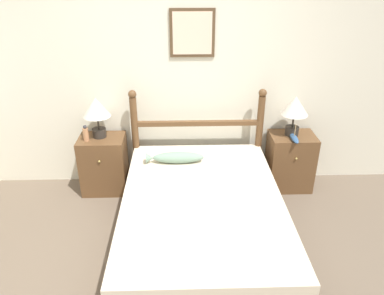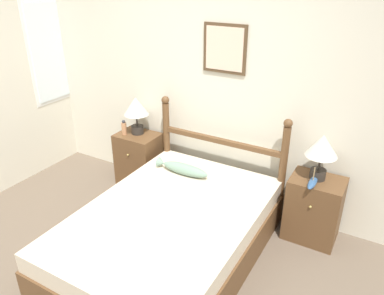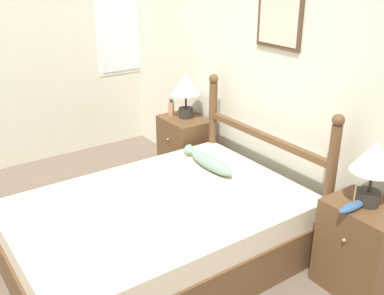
{
  "view_description": "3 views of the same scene",
  "coord_description": "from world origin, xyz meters",
  "px_view_note": "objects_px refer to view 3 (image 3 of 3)",
  "views": [
    {
      "loc": [
        0.05,
        -2.15,
        2.34
      ],
      "look_at": [
        0.15,
        0.9,
        0.81
      ],
      "focal_mm": 35.0,
      "sensor_mm": 36.0,
      "label": 1
    },
    {
      "loc": [
        1.73,
        -1.65,
        2.39
      ],
      "look_at": [
        0.17,
        1.06,
        0.88
      ],
      "focal_mm": 35.0,
      "sensor_mm": 36.0,
      "label": 2
    },
    {
      "loc": [
        2.65,
        -0.85,
        2.09
      ],
      "look_at": [
        0.14,
        0.91,
        0.8
      ],
      "focal_mm": 42.0,
      "sensor_mm": 36.0,
      "label": 3
    }
  ],
  "objects_px": {
    "bed": "(160,231)",
    "model_boat": "(353,206)",
    "nightstand_right": "(360,248)",
    "table_lamp_right": "(374,161)",
    "fish_pillow": "(209,162)",
    "table_lamp_left": "(186,87)",
    "bottle": "(171,108)",
    "nightstand_left": "(185,148)"
  },
  "relations": [
    {
      "from": "nightstand_right",
      "to": "table_lamp_left",
      "type": "bearing_deg",
      "value": 179.2
    },
    {
      "from": "model_boat",
      "to": "fish_pillow",
      "type": "bearing_deg",
      "value": -171.76
    },
    {
      "from": "nightstand_right",
      "to": "table_lamp_right",
      "type": "relative_size",
      "value": 1.47
    },
    {
      "from": "bed",
      "to": "table_lamp_right",
      "type": "relative_size",
      "value": 4.74
    },
    {
      "from": "nightstand_right",
      "to": "fish_pillow",
      "type": "xyz_separation_m",
      "value": [
        -1.27,
        -0.3,
        0.23
      ]
    },
    {
      "from": "bed",
      "to": "nightstand_right",
      "type": "relative_size",
      "value": 3.23
    },
    {
      "from": "nightstand_left",
      "to": "table_lamp_right",
      "type": "distance_m",
      "value": 2.15
    },
    {
      "from": "nightstand_right",
      "to": "bottle",
      "type": "height_order",
      "value": "bottle"
    },
    {
      "from": "nightstand_left",
      "to": "fish_pillow",
      "type": "distance_m",
      "value": 0.88
    },
    {
      "from": "table_lamp_left",
      "to": "nightstand_right",
      "type": "bearing_deg",
      "value": -0.8
    },
    {
      "from": "bed",
      "to": "nightstand_left",
      "type": "bearing_deg",
      "value": 138.25
    },
    {
      "from": "bed",
      "to": "table_lamp_left",
      "type": "relative_size",
      "value": 4.74
    },
    {
      "from": "bottle",
      "to": "nightstand_left",
      "type": "bearing_deg",
      "value": 26.04
    },
    {
      "from": "nightstand_left",
      "to": "model_boat",
      "type": "relative_size",
      "value": 2.53
    },
    {
      "from": "nightstand_right",
      "to": "table_lamp_left",
      "type": "distance_m",
      "value": 2.18
    },
    {
      "from": "bottle",
      "to": "fish_pillow",
      "type": "height_order",
      "value": "bottle"
    },
    {
      "from": "table_lamp_left",
      "to": "nightstand_left",
      "type": "bearing_deg",
      "value": -59.35
    },
    {
      "from": "nightstand_right",
      "to": "model_boat",
      "type": "distance_m",
      "value": 0.37
    },
    {
      "from": "table_lamp_right",
      "to": "bottle",
      "type": "xyz_separation_m",
      "value": [
        -2.19,
        -0.08,
        -0.23
      ]
    },
    {
      "from": "model_boat",
      "to": "fish_pillow",
      "type": "height_order",
      "value": "model_boat"
    },
    {
      "from": "table_lamp_left",
      "to": "table_lamp_right",
      "type": "distance_m",
      "value": 2.07
    },
    {
      "from": "table_lamp_right",
      "to": "bottle",
      "type": "distance_m",
      "value": 2.2
    },
    {
      "from": "nightstand_left",
      "to": "fish_pillow",
      "type": "bearing_deg",
      "value": -20.57
    },
    {
      "from": "fish_pillow",
      "to": "nightstand_right",
      "type": "bearing_deg",
      "value": 13.23
    },
    {
      "from": "table_lamp_left",
      "to": "table_lamp_right",
      "type": "bearing_deg",
      "value": -0.4
    },
    {
      "from": "bed",
      "to": "nightstand_right",
      "type": "bearing_deg",
      "value": 41.75
    },
    {
      "from": "bottle",
      "to": "bed",
      "type": "bearing_deg",
      "value": -36.21
    },
    {
      "from": "nightstand_left",
      "to": "table_lamp_left",
      "type": "bearing_deg",
      "value": 120.65
    },
    {
      "from": "nightstand_left",
      "to": "table_lamp_right",
      "type": "height_order",
      "value": "table_lamp_right"
    },
    {
      "from": "model_boat",
      "to": "fish_pillow",
      "type": "xyz_separation_m",
      "value": [
        -1.24,
        -0.18,
        -0.12
      ]
    },
    {
      "from": "nightstand_left",
      "to": "nightstand_right",
      "type": "height_order",
      "value": "same"
    },
    {
      "from": "nightstand_right",
      "to": "model_boat",
      "type": "bearing_deg",
      "value": -102.88
    },
    {
      "from": "nightstand_right",
      "to": "bottle",
      "type": "xyz_separation_m",
      "value": [
        -2.2,
        -0.07,
        0.4
      ]
    },
    {
      "from": "bed",
      "to": "table_lamp_left",
      "type": "distance_m",
      "value": 1.58
    },
    {
      "from": "bottle",
      "to": "fish_pillow",
      "type": "xyz_separation_m",
      "value": [
        0.93,
        -0.23,
        -0.17
      ]
    },
    {
      "from": "bed",
      "to": "model_boat",
      "type": "distance_m",
      "value": 1.36
    },
    {
      "from": "table_lamp_left",
      "to": "model_boat",
      "type": "xyz_separation_m",
      "value": [
        2.06,
        -0.15,
        -0.28
      ]
    },
    {
      "from": "model_boat",
      "to": "table_lamp_right",
      "type": "bearing_deg",
      "value": 85.67
    },
    {
      "from": "table_lamp_left",
      "to": "fish_pillow",
      "type": "xyz_separation_m",
      "value": [
        0.81,
        -0.33,
        -0.4
      ]
    },
    {
      "from": "nightstand_right",
      "to": "model_boat",
      "type": "height_order",
      "value": "model_boat"
    },
    {
      "from": "table_lamp_left",
      "to": "fish_pillow",
      "type": "distance_m",
      "value": 0.96
    },
    {
      "from": "table_lamp_right",
      "to": "bed",
      "type": "bearing_deg",
      "value": -137.32
    }
  ]
}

